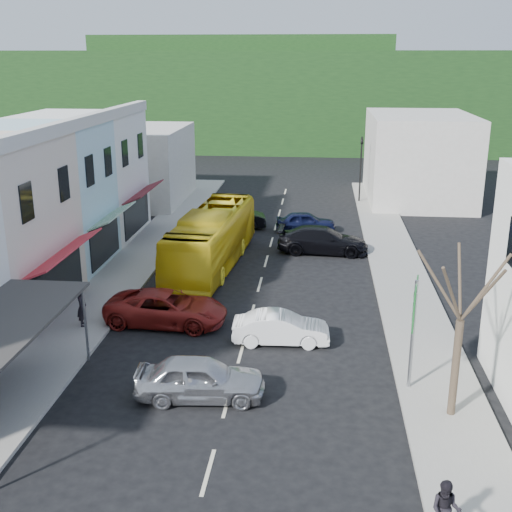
# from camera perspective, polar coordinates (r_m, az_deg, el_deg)

# --- Properties ---
(ground) EXTENTS (120.00, 120.00, 0.00)m
(ground) POSITION_cam_1_polar(r_m,az_deg,el_deg) (26.53, -1.31, -8.44)
(ground) COLOR black
(ground) RESTS_ON ground
(sidewalk_left) EXTENTS (3.00, 52.00, 0.15)m
(sidewalk_left) POSITION_cam_1_polar(r_m,az_deg,el_deg) (37.10, -10.98, -0.93)
(sidewalk_left) COLOR gray
(sidewalk_left) RESTS_ON ground
(sidewalk_right) EXTENTS (3.00, 52.00, 0.15)m
(sidewalk_right) POSITION_cam_1_polar(r_m,az_deg,el_deg) (35.87, 12.66, -1.68)
(sidewalk_right) COLOR gray
(sidewalk_right) RESTS_ON ground
(distant_block_left) EXTENTS (8.00, 10.00, 6.00)m
(distant_block_left) POSITION_cam_1_polar(r_m,az_deg,el_deg) (53.53, -10.71, 7.96)
(distant_block_left) COLOR #B7B2A8
(distant_block_left) RESTS_ON ground
(distant_block_right) EXTENTS (8.00, 12.00, 7.00)m
(distant_block_right) POSITION_cam_1_polar(r_m,az_deg,el_deg) (54.87, 14.23, 8.49)
(distant_block_right) COLOR #B7B2A8
(distant_block_right) RESTS_ON ground
(hillside) EXTENTS (80.00, 26.00, 14.00)m
(hillside) POSITION_cam_1_polar(r_m,az_deg,el_deg) (89.00, 2.95, 14.36)
(hillside) COLOR #163214
(hillside) RESTS_ON ground
(bus) EXTENTS (3.43, 11.76, 3.10)m
(bus) POSITION_cam_1_polar(r_m,az_deg,el_deg) (36.45, -3.95, 1.45)
(bus) COLOR yellow
(bus) RESTS_ON ground
(car_silver) EXTENTS (4.53, 2.15, 1.40)m
(car_silver) POSITION_cam_1_polar(r_m,az_deg,el_deg) (22.96, -4.99, -10.94)
(car_silver) COLOR #B3B3B8
(car_silver) RESTS_ON ground
(car_white) EXTENTS (4.48, 2.00, 1.40)m
(car_white) POSITION_cam_1_polar(r_m,az_deg,el_deg) (26.97, 2.23, -6.36)
(car_white) COLOR white
(car_white) RESTS_ON ground
(car_red) EXTENTS (4.72, 2.20, 1.40)m
(car_red) POSITION_cam_1_polar(r_m,az_deg,el_deg) (29.07, -7.95, -4.70)
(car_red) COLOR maroon
(car_red) RESTS_ON ground
(car_black_near) EXTENTS (4.57, 2.02, 1.40)m
(car_black_near) POSITION_cam_1_polar(r_m,az_deg,el_deg) (39.23, 5.95, 1.28)
(car_black_near) COLOR black
(car_black_near) RESTS_ON ground
(car_navy_mid) EXTENTS (4.56, 2.23, 1.40)m
(car_navy_mid) POSITION_cam_1_polar(r_m,az_deg,el_deg) (43.82, 4.44, 3.05)
(car_navy_mid) COLOR black
(car_navy_mid) RESTS_ON ground
(car_black_far) EXTENTS (4.59, 2.35, 1.40)m
(car_black_far) POSITION_cam_1_polar(r_m,az_deg,el_deg) (44.64, -2.25, 3.36)
(car_black_far) COLOR black
(car_black_far) RESTS_ON ground
(pedestrian_left) EXTENTS (0.54, 0.68, 1.70)m
(pedestrian_left) POSITION_cam_1_polar(r_m,az_deg,el_deg) (29.21, -15.24, -4.43)
(pedestrian_left) COLOR black
(pedestrian_left) RESTS_ON sidewalk_left
(pedestrian_right) EXTENTS (0.80, 0.63, 1.70)m
(pedestrian_right) POSITION_cam_1_polar(r_m,az_deg,el_deg) (17.50, 16.53, -20.66)
(pedestrian_right) COLOR black
(pedestrian_right) RESTS_ON sidewalk_right
(direction_sign) EXTENTS (0.90, 1.97, 4.21)m
(direction_sign) POSITION_cam_1_polar(r_m,az_deg,el_deg) (23.40, 13.74, -6.99)
(direction_sign) COLOR #145A21
(direction_sign) RESTS_ON ground
(street_tree) EXTENTS (2.27, 2.27, 7.03)m
(street_tree) POSITION_cam_1_polar(r_m,az_deg,el_deg) (21.52, 17.70, -5.48)
(street_tree) COLOR #34291E
(street_tree) RESTS_ON ground
(traffic_signal) EXTENTS (1.17, 1.39, 5.36)m
(traffic_signal) POSITION_cam_1_polar(r_m,az_deg,el_deg) (52.73, 9.27, 7.54)
(traffic_signal) COLOR black
(traffic_signal) RESTS_ON ground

